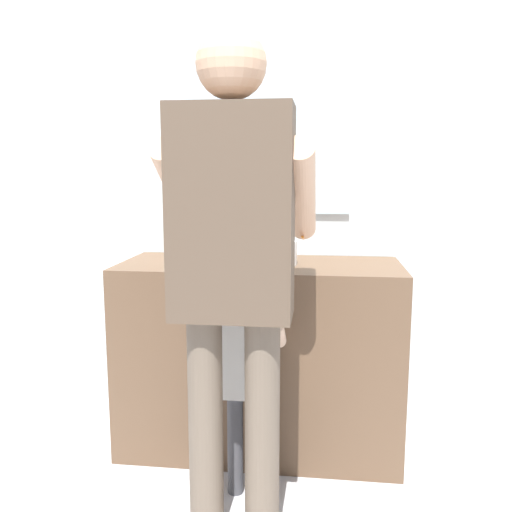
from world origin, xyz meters
TOP-DOWN VIEW (x-y plane):
  - ground_plane at (0.00, 0.00)m, footprint 14.00×14.00m
  - back_wall at (0.00, 0.62)m, footprint 4.40×0.10m
  - vanity_cabinet at (0.00, 0.30)m, footprint 1.30×0.54m
  - sink_basin at (0.00, 0.28)m, footprint 0.35×0.35m
  - faucet at (0.00, 0.49)m, footprint 0.18×0.14m
  - toothbrush_cup at (-0.36, 0.37)m, footprint 0.07×0.07m
  - child_toddler at (0.00, -0.10)m, footprint 0.29×0.29m
  - adult_parent at (-0.02, -0.34)m, footprint 0.55×0.58m

SIDE VIEW (x-z plane):
  - ground_plane at x=0.00m, z-range 0.00..0.00m
  - vanity_cabinet at x=0.00m, z-range 0.00..0.90m
  - child_toddler at x=0.00m, z-range 0.09..1.02m
  - toothbrush_cup at x=-0.36m, z-range 0.85..1.05m
  - sink_basin at x=0.00m, z-range 0.90..1.01m
  - faucet at x=0.00m, z-range 0.89..1.07m
  - adult_parent at x=-0.02m, z-range 0.18..1.96m
  - back_wall at x=0.00m, z-range 0.00..2.70m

